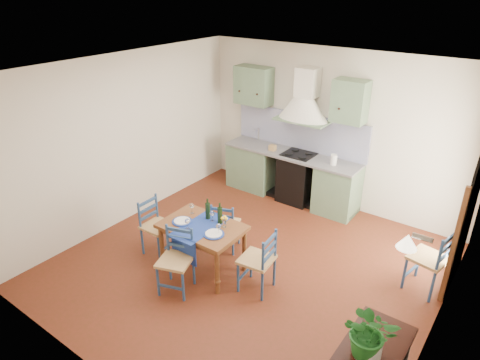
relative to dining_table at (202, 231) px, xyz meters
name	(u,v)px	position (x,y,z in m)	size (l,w,h in m)	color
floor	(249,264)	(0.48, 0.46, -0.64)	(5.00, 5.00, 0.00)	#4A230F
back_wall	(301,146)	(0.01, 2.75, 0.41)	(5.00, 0.96, 2.80)	beige
right_wall	(455,233)	(2.97, 0.74, 0.70)	(0.26, 5.00, 2.80)	beige
left_wall	(125,140)	(-2.02, 0.46, 0.76)	(0.04, 5.00, 2.80)	beige
ceiling	(251,71)	(0.48, 0.46, 2.17)	(5.00, 5.00, 0.01)	white
dining_table	(202,231)	(0.00, 0.00, 0.00)	(1.14, 0.86, 1.04)	brown
chair_near	(176,260)	(0.00, -0.54, -0.18)	(0.53, 0.53, 0.89)	navy
chair_far	(225,225)	(-0.06, 0.58, -0.22)	(0.49, 0.49, 0.82)	navy
chair_left	(156,226)	(-0.84, -0.09, -0.18)	(0.42, 0.42, 0.88)	navy
chair_right	(259,261)	(0.89, 0.09, -0.18)	(0.46, 0.46, 0.89)	navy
chair_spare	(431,260)	(2.71, 1.40, -0.15)	(0.52, 0.52, 0.95)	navy
potted_plant	(370,332)	(2.72, -1.01, 0.54)	(0.44, 0.38, 0.49)	#1E6A23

